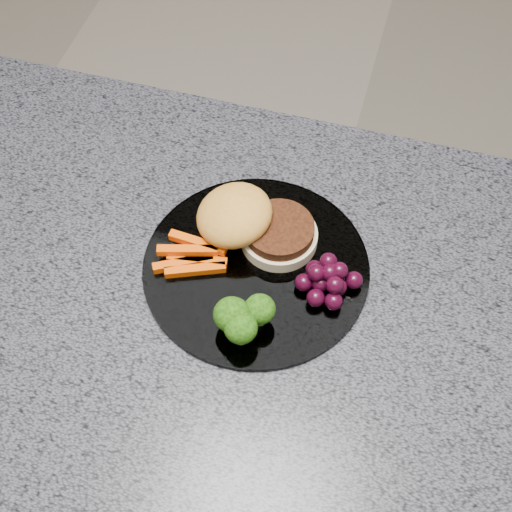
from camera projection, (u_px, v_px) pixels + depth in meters
The scene contains 7 objects.
island_cabinet at pixel (246, 446), 1.18m from camera, with size 1.20×0.60×0.86m, color #51311B.
countertop at pixel (241, 313), 0.81m from camera, with size 1.20×0.60×0.04m, color #4D4E57.
plate at pixel (256, 267), 0.82m from camera, with size 0.26×0.26×0.01m, color white.
burger at pixel (250, 224), 0.82m from camera, with size 0.16×0.11×0.05m.
carrot_sticks at pixel (193, 256), 0.81m from camera, with size 0.08×0.06×0.02m.
broccoli at pixel (242, 318), 0.75m from camera, with size 0.06×0.06×0.05m.
grape_bunch at pixel (328, 280), 0.78m from camera, with size 0.07×0.06×0.04m.
Camera 1 is at (0.12, -0.38, 1.59)m, focal length 50.00 mm.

